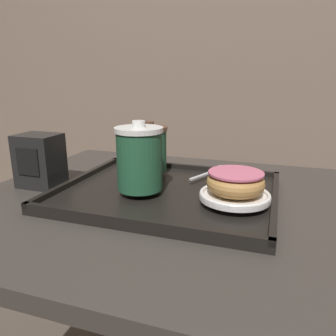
{
  "coord_description": "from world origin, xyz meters",
  "views": [
    {
      "loc": [
        0.19,
        -0.63,
        0.96
      ],
      "look_at": [
        -0.03,
        0.01,
        0.77
      ],
      "focal_mm": 35.0,
      "sensor_mm": 36.0,
      "label": 1
    }
  ],
  "objects_px": {
    "coffee_cup_front": "(139,158)",
    "coffee_cup_rear": "(149,148)",
    "donut_chocolate_glazed": "(235,182)",
    "spoon": "(216,169)",
    "napkin_dispenser": "(40,161)"
  },
  "relations": [
    {
      "from": "coffee_cup_front",
      "to": "coffee_cup_rear",
      "type": "bearing_deg",
      "value": 103.49
    },
    {
      "from": "coffee_cup_front",
      "to": "coffee_cup_rear",
      "type": "distance_m",
      "value": 0.14
    },
    {
      "from": "donut_chocolate_glazed",
      "to": "spoon",
      "type": "bearing_deg",
      "value": 111.2
    },
    {
      "from": "coffee_cup_rear",
      "to": "spoon",
      "type": "relative_size",
      "value": 0.93
    },
    {
      "from": "donut_chocolate_glazed",
      "to": "napkin_dispenser",
      "type": "height_order",
      "value": "napkin_dispenser"
    },
    {
      "from": "coffee_cup_front",
      "to": "donut_chocolate_glazed",
      "type": "height_order",
      "value": "coffee_cup_front"
    },
    {
      "from": "spoon",
      "to": "napkin_dispenser",
      "type": "bearing_deg",
      "value": 138.4
    },
    {
      "from": "coffee_cup_front",
      "to": "napkin_dispenser",
      "type": "bearing_deg",
      "value": 178.49
    },
    {
      "from": "napkin_dispenser",
      "to": "spoon",
      "type": "bearing_deg",
      "value": 24.28
    },
    {
      "from": "donut_chocolate_glazed",
      "to": "spoon",
      "type": "distance_m",
      "value": 0.2
    },
    {
      "from": "coffee_cup_front",
      "to": "coffee_cup_rear",
      "type": "height_order",
      "value": "coffee_cup_front"
    },
    {
      "from": "coffee_cup_front",
      "to": "spoon",
      "type": "xyz_separation_m",
      "value": [
        0.13,
        0.18,
        -0.06
      ]
    },
    {
      "from": "donut_chocolate_glazed",
      "to": "napkin_dispenser",
      "type": "distance_m",
      "value": 0.46
    },
    {
      "from": "coffee_cup_front",
      "to": "donut_chocolate_glazed",
      "type": "bearing_deg",
      "value": 0.84
    },
    {
      "from": "spoon",
      "to": "napkin_dispenser",
      "type": "height_order",
      "value": "napkin_dispenser"
    }
  ]
}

